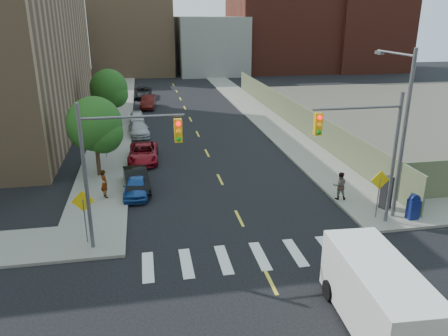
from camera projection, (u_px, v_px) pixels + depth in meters
name	position (u px, v px, depth m)	size (l,w,h in m)	color
ground	(285.00, 311.00, 16.34)	(160.00, 160.00, 0.00)	black
sidewalk_nw	(119.00, 104.00, 53.44)	(3.50, 73.00, 0.15)	gray
sidewalk_ne	(242.00, 100.00, 56.11)	(3.50, 73.00, 0.15)	gray
fence_north	(290.00, 112.00, 43.53)	(0.12, 44.00, 2.50)	#5A6345
gravel_lot	(441.00, 113.00, 48.95)	(36.00, 42.00, 0.06)	#595447
bg_bldg_west	(39.00, 41.00, 75.42)	(14.00, 18.00, 12.00)	#592319
bg_bldg_midwest	(132.00, 31.00, 79.53)	(14.00, 16.00, 15.00)	#8C6B4C
bg_bldg_center	(210.00, 45.00, 80.92)	(12.00, 16.00, 10.00)	gray
bg_bldg_east	(280.00, 27.00, 84.18)	(18.00, 18.00, 16.00)	#592319
bg_bldg_fareast	(362.00, 22.00, 84.74)	(14.00, 16.00, 18.00)	#592319
signal_nw	(119.00, 157.00, 19.36)	(4.59, 0.30, 7.00)	#59595E
signal_ne	(368.00, 143.00, 21.42)	(4.59, 0.30, 7.00)	#59595E
streetlight_ne	(401.00, 123.00, 22.40)	(0.25, 3.70, 9.00)	#59595E
warn_sign_nw	(84.00, 207.00, 20.36)	(1.06, 0.06, 2.83)	#59595E
warn_sign_ne	(379.00, 185.00, 22.94)	(1.06, 0.06, 2.83)	#59595E
warn_sign_midwest	(104.00, 134.00, 32.87)	(1.06, 0.06, 2.83)	#59595E
tree_west_near	(95.00, 127.00, 28.67)	(3.66, 3.64, 5.52)	#332114
tree_west_far	(109.00, 90.00, 42.58)	(3.66, 3.64, 5.52)	#332114
parked_car_blue	(136.00, 186.00, 26.57)	(1.46, 3.63, 1.24)	#1A4290
parked_car_black	(136.00, 180.00, 27.39)	(1.43, 4.09, 1.35)	black
parked_car_red	(143.00, 153.00, 32.75)	(2.17, 4.70, 1.31)	maroon
parked_car_silver	(139.00, 129.00, 39.78)	(1.72, 4.23, 1.23)	#AAADB2
parked_car_white	(137.00, 117.00, 44.20)	(1.46, 3.62, 1.23)	silver
parked_car_maroon	(148.00, 102.00, 51.20)	(1.58, 4.53, 1.49)	#420E0D
parked_car_grey	(143.00, 92.00, 57.48)	(2.37, 5.14, 1.43)	black
cargo_van	(376.00, 293.00, 15.25)	(2.54, 5.61, 2.52)	white
mailbox	(413.00, 207.00, 23.18)	(0.60, 0.47, 1.40)	navy
payphone	(386.00, 193.00, 24.40)	(0.55, 0.45, 1.85)	black
pedestrian_west	(104.00, 184.00, 25.84)	(0.63, 0.41, 1.73)	gray
pedestrian_east	(340.00, 186.00, 25.61)	(0.82, 0.64, 1.68)	gray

